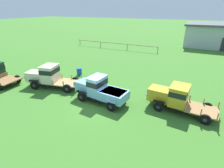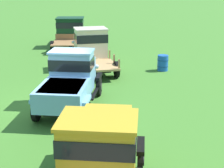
# 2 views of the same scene
# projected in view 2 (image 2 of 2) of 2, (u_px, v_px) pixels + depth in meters

# --- Properties ---
(ground_plane) EXTENTS (240.00, 240.00, 0.00)m
(ground_plane) POSITION_uv_depth(u_px,v_px,m) (57.00, 104.00, 13.88)
(ground_plane) COLOR #3D7528
(vintage_truck_foreground_near) EXTENTS (5.56, 2.48, 2.11)m
(vintage_truck_foreground_near) POSITION_uv_depth(u_px,v_px,m) (71.00, 31.00, 25.21)
(vintage_truck_foreground_near) COLOR black
(vintage_truck_foreground_near) RESTS_ON ground
(vintage_truck_second_in_line) EXTENTS (5.81, 3.03, 2.25)m
(vintage_truck_second_in_line) POSITION_uv_depth(u_px,v_px,m) (90.00, 47.00, 19.33)
(vintage_truck_second_in_line) COLOR black
(vintage_truck_second_in_line) RESTS_ON ground
(vintage_truck_midrow_center) EXTENTS (4.89, 2.41, 2.19)m
(vintage_truck_midrow_center) POSITION_uv_depth(u_px,v_px,m) (71.00, 79.00, 13.48)
(vintage_truck_midrow_center) COLOR black
(vintage_truck_midrow_center) RESTS_ON ground
(vintage_truck_far_side) EXTENTS (5.32, 2.40, 2.06)m
(vintage_truck_far_side) POSITION_uv_depth(u_px,v_px,m) (100.00, 151.00, 7.94)
(vintage_truck_far_side) COLOR black
(vintage_truck_far_side) RESTS_ON ground
(oil_drum_beside_row) EXTENTS (0.61, 0.61, 0.86)m
(oil_drum_beside_row) POSITION_uv_depth(u_px,v_px,m) (163.00, 63.00, 18.73)
(oil_drum_beside_row) COLOR #1951B2
(oil_drum_beside_row) RESTS_ON ground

